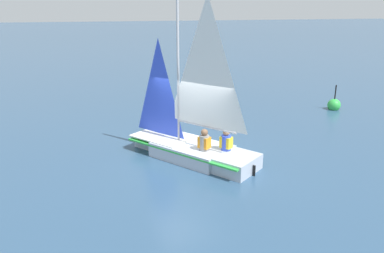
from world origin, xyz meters
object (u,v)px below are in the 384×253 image
object	(u,v)px
sailboat_main	(193,138)
sailor_crew	(226,146)
sailor_helm	(204,146)
buoy_marker	(334,105)

from	to	relation	value
sailboat_main	sailor_crew	world-z (taller)	sailboat_main
sailboat_main	sailor_crew	bearing A→B (deg)	-168.37
sailboat_main	sailor_helm	xyz separation A→B (m)	(-0.18, 0.60, -0.08)
buoy_marker	sailor_crew	bearing A→B (deg)	31.19
sailor_helm	sailor_crew	xyz separation A→B (m)	(-0.65, 0.19, 0.00)
sailboat_main	sailor_helm	bearing A→B (deg)	162.05
sailboat_main	sailor_crew	distance (m)	1.15
sailor_helm	sailboat_main	bearing A→B (deg)	-17.95
sailboat_main	buoy_marker	xyz separation A→B (m)	(-8.36, -3.77, -0.47)
sailboat_main	buoy_marker	distance (m)	9.18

